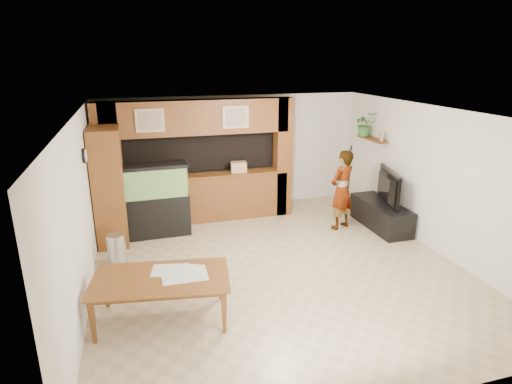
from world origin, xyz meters
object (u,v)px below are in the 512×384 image
object	(u,v)px
aquarium	(155,201)
television	(383,187)
person	(342,190)
pantry_cabinet	(109,187)
dining_table	(162,300)

from	to	relation	value
aquarium	television	xyz separation A→B (m)	(4.53, -0.88, 0.16)
television	person	size ratio (longest dim) A/B	0.73
pantry_cabinet	person	bearing A→B (deg)	-7.50
pantry_cabinet	television	size ratio (longest dim) A/B	1.84
dining_table	aquarium	bearing A→B (deg)	96.48
dining_table	person	bearing A→B (deg)	40.13
pantry_cabinet	aquarium	distance (m)	0.91
television	person	world-z (taller)	person
television	person	xyz separation A→B (m)	(-0.83, 0.19, -0.05)
pantry_cabinet	aquarium	bearing A→B (deg)	6.96
aquarium	pantry_cabinet	bearing A→B (deg)	-174.12
television	dining_table	distance (m)	5.15
aquarium	person	xyz separation A→B (m)	(3.70, -0.69, 0.11)
pantry_cabinet	dining_table	world-z (taller)	pantry_cabinet
person	dining_table	world-z (taller)	person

